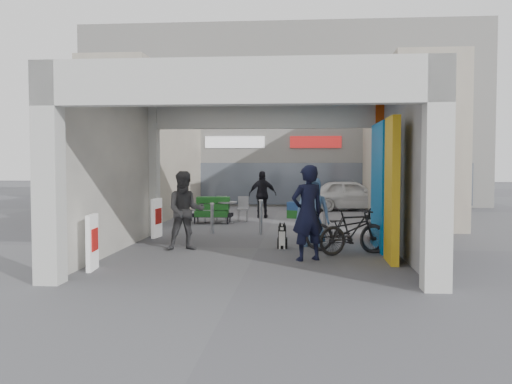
# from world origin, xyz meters

# --- Properties ---
(ground) EXTENTS (90.00, 90.00, 0.00)m
(ground) POSITION_xyz_m (0.00, 0.00, 0.00)
(ground) COLOR #525257
(ground) RESTS_ON ground
(arcade_canopy) EXTENTS (6.40, 6.45, 6.40)m
(arcade_canopy) POSITION_xyz_m (0.54, -0.82, 2.30)
(arcade_canopy) COLOR beige
(arcade_canopy) RESTS_ON ground
(far_building) EXTENTS (18.00, 4.08, 8.00)m
(far_building) POSITION_xyz_m (-0.00, 13.99, 3.99)
(far_building) COLOR silver
(far_building) RESTS_ON ground
(plaza_bldg_left) EXTENTS (2.00, 9.00, 5.00)m
(plaza_bldg_left) POSITION_xyz_m (-4.50, 7.50, 2.50)
(plaza_bldg_left) COLOR #B6AD96
(plaza_bldg_left) RESTS_ON ground
(plaza_bldg_right) EXTENTS (2.00, 9.00, 5.00)m
(plaza_bldg_right) POSITION_xyz_m (4.50, 7.50, 2.50)
(plaza_bldg_right) COLOR #B6AD96
(plaza_bldg_right) RESTS_ON ground
(bollard_left) EXTENTS (0.09, 0.09, 0.81)m
(bollard_left) POSITION_xyz_m (-1.46, 2.55, 0.41)
(bollard_left) COLOR #96999F
(bollard_left) RESTS_ON ground
(bollard_center) EXTENTS (0.09, 0.09, 0.91)m
(bollard_center) POSITION_xyz_m (-0.13, 2.44, 0.46)
(bollard_center) COLOR #96999F
(bollard_center) RESTS_ON ground
(bollard_right) EXTENTS (0.09, 0.09, 0.91)m
(bollard_right) POSITION_xyz_m (1.57, 2.22, 0.45)
(bollard_right) COLOR #96999F
(bollard_right) RESTS_ON ground
(advert_board_near) EXTENTS (0.14, 0.56, 1.00)m
(advert_board_near) POSITION_xyz_m (-2.75, -2.85, 0.51)
(advert_board_near) COLOR white
(advert_board_near) RESTS_ON ground
(advert_board_far) EXTENTS (0.16, 0.56, 1.00)m
(advert_board_far) POSITION_xyz_m (-2.75, 1.61, 0.51)
(advert_board_far) COLOR white
(advert_board_far) RESTS_ON ground
(cafe_set) EXTENTS (1.35, 1.09, 0.81)m
(cafe_set) POSITION_xyz_m (-1.53, 5.52, 0.29)
(cafe_set) COLOR #9B9BA0
(cafe_set) RESTS_ON ground
(produce_stand) EXTENTS (1.25, 0.68, 0.82)m
(produce_stand) POSITION_xyz_m (-1.87, 5.12, 0.33)
(produce_stand) COLOR black
(produce_stand) RESTS_ON ground
(crate_stack) EXTENTS (0.55, 0.51, 0.56)m
(crate_stack) POSITION_xyz_m (0.70, 6.96, 0.28)
(crate_stack) COLOR #19581E
(crate_stack) RESTS_ON ground
(border_collie) EXTENTS (0.22, 0.44, 0.60)m
(border_collie) POSITION_xyz_m (0.54, -0.00, 0.24)
(border_collie) COLOR black
(border_collie) RESTS_ON ground
(man_with_dog) EXTENTS (0.82, 0.72, 1.88)m
(man_with_dog) POSITION_xyz_m (1.09, -1.51, 0.94)
(man_with_dog) COLOR black
(man_with_dog) RESTS_ON ground
(man_back_turned) EXTENTS (0.99, 0.86, 1.74)m
(man_back_turned) POSITION_xyz_m (-1.57, -0.41, 0.87)
(man_back_turned) COLOR #414143
(man_back_turned) RESTS_ON ground
(man_elderly) EXTENTS (0.81, 0.55, 1.60)m
(man_elderly) POSITION_xyz_m (1.22, 0.46, 0.80)
(man_elderly) COLOR #5474A3
(man_elderly) RESTS_ON ground
(man_crates) EXTENTS (0.95, 0.40, 1.63)m
(man_crates) POSITION_xyz_m (-0.41, 6.94, 0.81)
(man_crates) COLOR black
(man_crates) RESTS_ON ground
(bicycle_front) EXTENTS (1.87, 0.92, 0.94)m
(bicycle_front) POSITION_xyz_m (1.94, -0.37, 0.47)
(bicycle_front) COLOR black
(bicycle_front) RESTS_ON ground
(bicycle_rear) EXTENTS (1.63, 1.18, 0.97)m
(bicycle_rear) POSITION_xyz_m (2.04, -0.69, 0.48)
(bicycle_rear) COLOR black
(bicycle_rear) RESTS_ON ground
(white_van) EXTENTS (3.72, 1.63, 1.24)m
(white_van) POSITION_xyz_m (2.88, 10.32, 0.62)
(white_van) COLOR silver
(white_van) RESTS_ON ground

